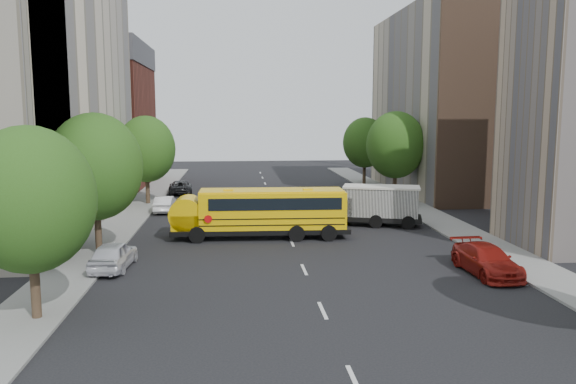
{
  "coord_description": "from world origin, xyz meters",
  "views": [
    {
      "loc": [
        -3.43,
        -35.33,
        7.76
      ],
      "look_at": [
        0.14,
        2.0,
        2.59
      ],
      "focal_mm": 35.0,
      "sensor_mm": 36.0,
      "label": 1
    }
  ],
  "objects": [
    {
      "name": "school_bus",
      "position": [
        -1.94,
        -0.33,
        1.76
      ],
      "size": [
        11.29,
        3.05,
        3.16
      ],
      "rotation": [
        0.0,
        0.0,
        -0.03
      ],
      "color": "black",
      "rests_on": "ground"
    },
    {
      "name": "street_tree_5",
      "position": [
        11.0,
        26.0,
        4.7
      ],
      "size": [
        4.86,
        4.86,
        7.51
      ],
      "color": "#38281C",
      "rests_on": "ground"
    },
    {
      "name": "street_tree_1",
      "position": [
        -11.0,
        -4.0,
        4.95
      ],
      "size": [
        5.12,
        5.12,
        7.9
      ],
      "color": "#38281C",
      "rests_on": "ground"
    },
    {
      "name": "street_tree_0",
      "position": [
        -11.0,
        -14.0,
        4.64
      ],
      "size": [
        4.8,
        4.8,
        7.41
      ],
      "color": "#38281C",
      "rests_on": "ground"
    },
    {
      "name": "sidewalk_right",
      "position": [
        11.5,
        5.0,
        0.06
      ],
      "size": [
        3.0,
        80.0,
        0.12
      ],
      "primitive_type": "cube",
      "color": "slate",
      "rests_on": "ground"
    },
    {
      "name": "parked_car_1",
      "position": [
        -9.05,
        9.95,
        0.65
      ],
      "size": [
        1.43,
        3.98,
        1.3
      ],
      "primitive_type": "imported",
      "rotation": [
        0.0,
        0.0,
        3.13
      ],
      "color": "white",
      "rests_on": "ground"
    },
    {
      "name": "parked_car_2",
      "position": [
        -8.8,
        20.48,
        0.67
      ],
      "size": [
        2.59,
        4.96,
        1.33
      ],
      "primitive_type": "imported",
      "rotation": [
        0.0,
        0.0,
        3.22
      ],
      "color": "black",
      "rests_on": "ground"
    },
    {
      "name": "street_tree_2",
      "position": [
        -11.0,
        14.0,
        4.83
      ],
      "size": [
        4.99,
        4.99,
        7.71
      ],
      "color": "#38281C",
      "rests_on": "ground"
    },
    {
      "name": "building_left_cream",
      "position": [
        -18.0,
        6.0,
        10.0
      ],
      "size": [
        10.0,
        26.0,
        20.0
      ],
      "primitive_type": "cube",
      "color": "beige",
      "rests_on": "ground"
    },
    {
      "name": "lane_markings",
      "position": [
        0.0,
        10.0,
        0.01
      ],
      "size": [
        0.15,
        64.0,
        0.01
      ],
      "primitive_type": "cube",
      "color": "silver",
      "rests_on": "ground"
    },
    {
      "name": "building_right_far",
      "position": [
        18.0,
        20.0,
        9.0
      ],
      "size": [
        10.0,
        22.0,
        18.0
      ],
      "primitive_type": "cube",
      "color": "#B4A78C",
      "rests_on": "ground"
    },
    {
      "name": "safari_truck",
      "position": [
        6.39,
        2.98,
        1.49
      ],
      "size": [
        6.95,
        4.06,
        2.81
      ],
      "rotation": [
        0.0,
        0.0,
        -0.29
      ],
      "color": "black",
      "rests_on": "ground"
    },
    {
      "name": "building_left_redbrick",
      "position": [
        -18.0,
        28.0,
        6.5
      ],
      "size": [
        10.0,
        15.0,
        13.0
      ],
      "primitive_type": "cube",
      "color": "maroon",
      "rests_on": "ground"
    },
    {
      "name": "sidewalk_left",
      "position": [
        -11.5,
        5.0,
        0.06
      ],
      "size": [
        3.0,
        80.0,
        0.12
      ],
      "primitive_type": "cube",
      "color": "slate",
      "rests_on": "ground"
    },
    {
      "name": "ground",
      "position": [
        0.0,
        0.0,
        0.0
      ],
      "size": [
        120.0,
        120.0,
        0.0
      ],
      "primitive_type": "plane",
      "color": "black",
      "rests_on": "ground"
    },
    {
      "name": "building_right_sidewall",
      "position": [
        18.0,
        9.0,
        9.0
      ],
      "size": [
        10.1,
        0.3,
        18.0
      ],
      "primitive_type": "cube",
      "color": "brown",
      "rests_on": "ground"
    },
    {
      "name": "parked_car_3",
      "position": [
        8.8,
        -9.63,
        0.71
      ],
      "size": [
        2.22,
        5.0,
        1.43
      ],
      "primitive_type": "imported",
      "rotation": [
        0.0,
        0.0,
        0.04
      ],
      "color": "maroon",
      "rests_on": "ground"
    },
    {
      "name": "parked_car_0",
      "position": [
        -9.6,
        -6.96,
        0.73
      ],
      "size": [
        1.99,
        4.36,
        1.45
      ],
      "primitive_type": "imported",
      "rotation": [
        0.0,
        0.0,
        3.08
      ],
      "color": "silver",
      "rests_on": "ground"
    },
    {
      "name": "street_tree_4",
      "position": [
        11.0,
        14.0,
        5.08
      ],
      "size": [
        5.25,
        5.25,
        8.1
      ],
      "color": "#38281C",
      "rests_on": "ground"
    }
  ]
}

